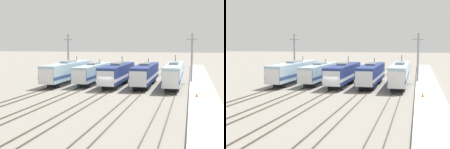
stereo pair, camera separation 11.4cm
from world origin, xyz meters
The scene contains 15 objects.
ground_plane centered at (0.00, 0.00, 0.00)m, with size 400.00×400.00×0.00m, color gray.
rail_pair_far_left centered at (-10.08, 0.00, 0.07)m, with size 1.50×120.00×0.15m.
rail_pair_center_left centered at (-5.04, 0.00, 0.07)m, with size 1.51×120.00×0.15m.
rail_pair_center centered at (0.00, 0.00, 0.07)m, with size 1.51×120.00×0.15m.
rail_pair_center_right centered at (5.04, 0.00, 0.07)m, with size 1.51×120.00×0.15m.
rail_pair_far_right centered at (10.08, 0.00, 0.07)m, with size 1.50×120.00×0.15m.
locomotive_far_left centered at (-10.08, 8.74, 2.21)m, with size 2.92×19.93×5.00m.
locomotive_center_left centered at (-5.04, 9.09, 2.07)m, with size 2.87×16.83×4.49m.
locomotive_center centered at (0.00, 7.49, 2.15)m, with size 3.14×17.11×5.27m.
locomotive_center_right centered at (5.04, 8.16, 2.15)m, with size 3.04×16.70×4.87m.
locomotive_far_right centered at (10.08, 8.84, 2.25)m, with size 2.75×19.40×5.49m.
catenary_tower_left centered at (-12.07, 13.97, 4.92)m, with size 2.09×0.39×9.58m.
catenary_tower_right centered at (13.11, 13.97, 4.92)m, with size 2.09×0.39×9.58m.
platform centered at (14.83, 0.00, 0.20)m, with size 4.00×120.00×0.41m.
traffic_cone centered at (13.87, -3.53, 0.73)m, with size 0.36×0.36×0.64m.
Camera 2 is at (13.12, -47.17, 7.87)m, focal length 50.00 mm.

